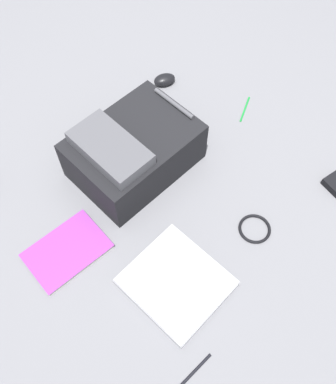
% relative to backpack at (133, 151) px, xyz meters
% --- Properties ---
extents(ground_plane, '(3.58, 3.58, 0.00)m').
position_rel_backpack_xyz_m(ground_plane, '(0.14, 0.03, -0.10)').
color(ground_plane, slate).
extents(backpack, '(0.35, 0.47, 0.22)m').
position_rel_backpack_xyz_m(backpack, '(0.00, 0.00, 0.00)').
color(backpack, black).
rests_on(backpack, ground_plane).
extents(laptop, '(0.32, 0.30, 0.03)m').
position_rel_backpack_xyz_m(laptop, '(0.42, -0.25, -0.08)').
color(laptop, '#929296').
rests_on(laptop, ground_plane).
extents(book_red, '(0.22, 0.29, 0.02)m').
position_rel_backpack_xyz_m(book_red, '(0.06, -0.41, -0.09)').
color(book_red, silver).
rests_on(book_red, ground_plane).
extents(computer_mouse, '(0.10, 0.11, 0.04)m').
position_rel_backpack_xyz_m(computer_mouse, '(-0.19, 0.40, -0.08)').
color(computer_mouse, black).
rests_on(computer_mouse, ground_plane).
extents(cable_coil, '(0.11, 0.11, 0.01)m').
position_rel_backpack_xyz_m(cable_coil, '(0.50, 0.07, -0.09)').
color(cable_coil, black).
rests_on(cable_coil, ground_plane).
extents(pen_black, '(0.06, 0.14, 0.01)m').
position_rel_backpack_xyz_m(pen_black, '(0.16, 0.50, -0.09)').
color(pen_black, '#198C33').
rests_on(pen_black, ground_plane).
extents(pen_blue, '(0.02, 0.14, 0.01)m').
position_rel_backpack_xyz_m(pen_blue, '(0.63, -0.43, -0.09)').
color(pen_blue, black).
rests_on(pen_blue, ground_plane).
extents(usb_stick, '(0.02, 0.05, 0.01)m').
position_rel_backpack_xyz_m(usb_stick, '(-0.25, 0.25, -0.09)').
color(usb_stick, black).
rests_on(usb_stick, ground_plane).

